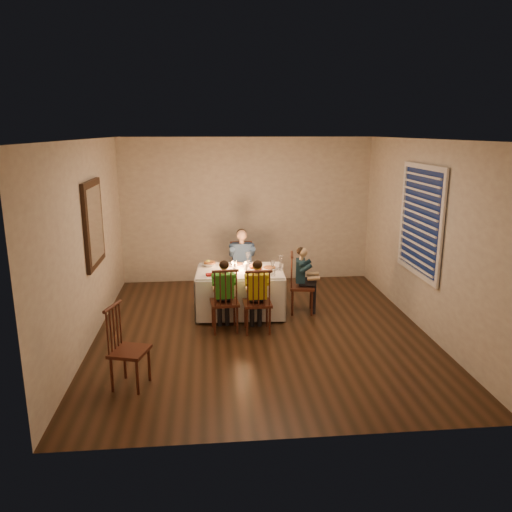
{
  "coord_description": "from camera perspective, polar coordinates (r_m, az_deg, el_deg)",
  "views": [
    {
      "loc": [
        -0.69,
        -6.42,
        2.71
      ],
      "look_at": [
        -0.06,
        0.15,
        1.04
      ],
      "focal_mm": 35.0,
      "sensor_mm": 36.0,
      "label": 1
    }
  ],
  "objects": [
    {
      "name": "candle_right",
      "position": [
        7.46,
        -1.19,
        -1.23
      ],
      "size": [
        0.06,
        0.06,
        0.1
      ],
      "primitive_type": "cylinder",
      "color": "silver",
      "rests_on": "dining_table"
    },
    {
      "name": "orange_fruit",
      "position": [
        7.51,
        -0.48,
        -1.2
      ],
      "size": [
        0.08,
        0.08,
        0.08
      ],
      "primitive_type": "sphere",
      "color": "orange",
      "rests_on": "dining_table"
    },
    {
      "name": "setting_green",
      "position": [
        7.19,
        -3.89,
        -2.17
      ],
      "size": [
        0.27,
        0.27,
        0.02
      ],
      "primitive_type": "cylinder",
      "rotation": [
        0.0,
        0.0,
        -0.05
      ],
      "color": "silver",
      "rests_on": "dining_table"
    },
    {
      "name": "chair_adult",
      "position": [
        8.36,
        -1.59,
        -4.75
      ],
      "size": [
        0.39,
        0.37,
        0.93
      ],
      "primitive_type": null,
      "rotation": [
        0.0,
        0.0,
        0.02
      ],
      "color": "#3C1A10",
      "rests_on": "ground"
    },
    {
      "name": "setting_adult",
      "position": [
        7.71,
        -2.2,
        -1.03
      ],
      "size": [
        0.27,
        0.27,
        0.02
      ],
      "primitive_type": "cylinder",
      "rotation": [
        0.0,
        0.0,
        -0.05
      ],
      "color": "silver",
      "rests_on": "dining_table"
    },
    {
      "name": "candle_left",
      "position": [
        7.45,
        -2.4,
        -1.24
      ],
      "size": [
        0.06,
        0.06,
        0.1
      ],
      "primitive_type": "cylinder",
      "color": "silver",
      "rests_on": "dining_table"
    },
    {
      "name": "dining_table",
      "position": [
        7.52,
        -1.85,
        -3.04
      ],
      "size": [
        1.35,
        1.01,
        0.65
      ],
      "rotation": [
        0.0,
        0.0,
        -0.05
      ],
      "color": "white",
      "rests_on": "ground"
    },
    {
      "name": "adult",
      "position": [
        8.36,
        -1.59,
        -4.75
      ],
      "size": [
        0.41,
        0.38,
        1.16
      ],
      "primitive_type": null,
      "rotation": [
        0.0,
        0.0,
        0.02
      ],
      "color": "#314D7B",
      "rests_on": "ground"
    },
    {
      "name": "chair_end",
      "position": [
        7.74,
        5.22,
        -6.39
      ],
      "size": [
        0.42,
        0.43,
        0.93
      ],
      "primitive_type": null,
      "rotation": [
        0.0,
        0.0,
        1.42
      ],
      "color": "#3C1A10",
      "rests_on": "ground"
    },
    {
      "name": "wall_left",
      "position": [
        6.76,
        -18.73,
        1.37
      ],
      "size": [
        0.02,
        5.0,
        2.6
      ],
      "primitive_type": "cube",
      "color": "beige",
      "rests_on": "ground"
    },
    {
      "name": "window_blinds",
      "position": [
        7.24,
        18.21,
        3.84
      ],
      "size": [
        0.07,
        1.34,
        1.54
      ],
      "color": "#0D1634",
      "rests_on": "wall_right"
    },
    {
      "name": "child_yellow",
      "position": [
        7.01,
        0.14,
        -8.57
      ],
      "size": [
        0.33,
        0.31,
        1.03
      ],
      "primitive_type": null,
      "rotation": [
        0.0,
        0.0,
        3.16
      ],
      "color": "gold",
      "rests_on": "ground"
    },
    {
      "name": "child_green",
      "position": [
        7.05,
        -3.56,
        -8.47
      ],
      "size": [
        0.35,
        0.32,
        1.02
      ],
      "primitive_type": null,
      "rotation": [
        0.0,
        0.0,
        3.22
      ],
      "color": "green",
      "rests_on": "ground"
    },
    {
      "name": "chair_extra",
      "position": [
        5.79,
        -13.99,
        -14.21
      ],
      "size": [
        0.46,
        0.47,
        0.93
      ],
      "primitive_type": null,
      "rotation": [
        0.0,
        0.0,
        1.28
      ],
      "color": "#3C1A10",
      "rests_on": "ground"
    },
    {
      "name": "wall_mirror",
      "position": [
        7.0,
        -18.06,
        3.52
      ],
      "size": [
        0.06,
        0.95,
        1.15
      ],
      "color": "black",
      "rests_on": "wall_left"
    },
    {
      "name": "chair_near_left",
      "position": [
        7.05,
        -3.56,
        -8.47
      ],
      "size": [
        0.41,
        0.39,
        0.93
      ],
      "primitive_type": null,
      "rotation": [
        0.0,
        0.0,
        3.22
      ],
      "color": "#3C1A10",
      "rests_on": "ground"
    },
    {
      "name": "squash",
      "position": [
        7.73,
        -5.51,
        -0.78
      ],
      "size": [
        0.09,
        0.09,
        0.09
      ],
      "primitive_type": "sphere",
      "color": "yellow",
      "rests_on": "dining_table"
    },
    {
      "name": "child_teal",
      "position": [
        7.74,
        5.22,
        -6.39
      ],
      "size": [
        0.35,
        0.37,
        1.02
      ],
      "primitive_type": null,
      "rotation": [
        0.0,
        0.0,
        1.42
      ],
      "color": "#18303C",
      "rests_on": "ground"
    },
    {
      "name": "wall_back",
      "position": [
        9.06,
        -1.08,
        5.22
      ],
      "size": [
        4.5,
        0.02,
        2.6
      ],
      "primitive_type": "cube",
      "color": "beige",
      "rests_on": "ground"
    },
    {
      "name": "setting_yellow",
      "position": [
        7.21,
        0.58,
        -2.09
      ],
      "size": [
        0.27,
        0.27,
        0.02
      ],
      "primitive_type": "cylinder",
      "rotation": [
        0.0,
        0.0,
        -0.05
      ],
      "color": "silver",
      "rests_on": "dining_table"
    },
    {
      "name": "serving_bowl",
      "position": [
        7.69,
        -5.31,
        -0.98
      ],
      "size": [
        0.3,
        0.3,
        0.06
      ],
      "primitive_type": "imported",
      "rotation": [
        0.0,
        0.0,
        -0.43
      ],
      "color": "silver",
      "rests_on": "dining_table"
    },
    {
      "name": "ceiling",
      "position": [
        6.46,
        0.64,
        13.2
      ],
      "size": [
        5.0,
        5.0,
        0.0
      ],
      "primitive_type": "plane",
      "color": "white",
      "rests_on": "wall_back"
    },
    {
      "name": "ground",
      "position": [
        7.0,
        0.58,
        -8.59
      ],
      "size": [
        5.0,
        5.0,
        0.0
      ],
      "primitive_type": "plane",
      "color": "black",
      "rests_on": "ground"
    },
    {
      "name": "chair_near_right",
      "position": [
        7.01,
        0.14,
        -8.57
      ],
      "size": [
        0.39,
        0.37,
        0.93
      ],
      "primitive_type": null,
      "rotation": [
        0.0,
        0.0,
        3.16
      ],
      "color": "#3C1A10",
      "rests_on": "ground"
    },
    {
      "name": "wall_right",
      "position": [
        7.2,
        18.72,
        2.13
      ],
      "size": [
        0.02,
        5.0,
        2.6
      ],
      "primitive_type": "cube",
      "color": "beige",
      "rests_on": "ground"
    },
    {
      "name": "setting_teal",
      "position": [
        7.51,
        1.56,
        -1.43
      ],
      "size": [
        0.27,
        0.27,
        0.02
      ],
      "primitive_type": "cylinder",
      "rotation": [
        0.0,
        0.0,
        -0.05
      ],
      "color": "silver",
      "rests_on": "dining_table"
    }
  ]
}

